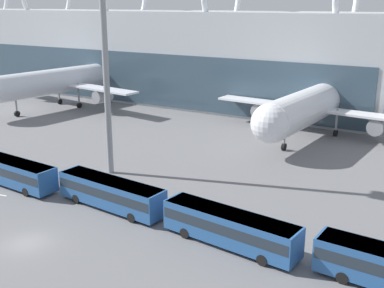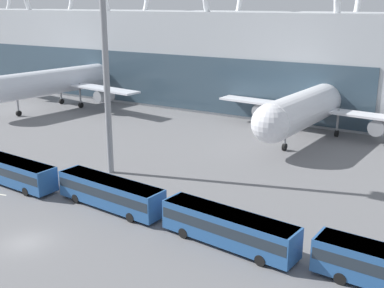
{
  "view_description": "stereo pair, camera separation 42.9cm",
  "coord_description": "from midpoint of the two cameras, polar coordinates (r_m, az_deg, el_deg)",
  "views": [
    {
      "loc": [
        33.05,
        -26.23,
        21.0
      ],
      "look_at": [
        3.52,
        23.45,
        4.0
      ],
      "focal_mm": 45.0,
      "sensor_mm": 36.0,
      "label": 1
    },
    {
      "loc": [
        33.42,
        -26.01,
        21.0
      ],
      "look_at": [
        3.52,
        23.45,
        4.0
      ],
      "focal_mm": 45.0,
      "sensor_mm": 36.0,
      "label": 2
    }
  ],
  "objects": [
    {
      "name": "ground_plane",
      "position": [
        47.2,
        -18.8,
        -10.98
      ],
      "size": [
        440.0,
        440.0,
        0.0
      ],
      "primitive_type": "plane",
      "color": "slate"
    },
    {
      "name": "shuttle_bus_1",
      "position": [
        61.07,
        -20.34,
        -2.93
      ],
      "size": [
        13.26,
        3.62,
        3.17
      ],
      "rotation": [
        0.0,
        0.0,
        -0.06
      ],
      "color": "#285693",
      "rests_on": "ground_plane"
    },
    {
      "name": "airliner_at_gate_near",
      "position": [
        103.97,
        -14.64,
        7.34
      ],
      "size": [
        38.12,
        37.26,
        13.53
      ],
      "rotation": [
        0.0,
        0.0,
        -1.7
      ],
      "color": "silver",
      "rests_on": "ground_plane"
    },
    {
      "name": "floodlight_mast",
      "position": [
        59.66,
        -10.05,
        10.52
      ],
      "size": [
        2.43,
        2.43,
        25.85
      ],
      "color": "gray",
      "rests_on": "ground_plane"
    },
    {
      "name": "shuttle_bus_2",
      "position": [
        51.64,
        -9.44,
        -5.59
      ],
      "size": [
        13.3,
        3.93,
        3.17
      ],
      "rotation": [
        0.0,
        0.0,
        -0.09
      ],
      "color": "#285693",
      "rests_on": "ground_plane"
    },
    {
      "name": "lane_stripe_1",
      "position": [
        42.33,
        20.44,
        -14.49
      ],
      "size": [
        7.88,
        2.26,
        0.01
      ],
      "primitive_type": "cube",
      "rotation": [
        0.0,
        0.0,
        0.25
      ],
      "color": "silver",
      "rests_on": "ground_plane"
    },
    {
      "name": "shuttle_bus_3",
      "position": [
        43.55,
        4.59,
        -9.73
      ],
      "size": [
        13.33,
        4.19,
        3.17
      ],
      "rotation": [
        0.0,
        0.0,
        -0.11
      ],
      "color": "#285693",
      "rests_on": "ground_plane"
    },
    {
      "name": "airliner_at_gate_far",
      "position": [
        81.03,
        14.49,
        4.59
      ],
      "size": [
        36.02,
        36.46,
        15.93
      ],
      "rotation": [
        0.0,
        0.0,
        -1.64
      ],
      "color": "white",
      "rests_on": "ground_plane"
    },
    {
      "name": "terminal_building",
      "position": [
        123.71,
        -11.99,
        10.98
      ],
      "size": [
        143.3,
        19.12,
        30.94
      ],
      "color": "#B2B7BC",
      "rests_on": "ground_plane"
    }
  ]
}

